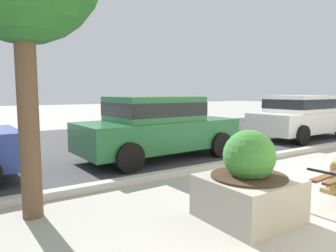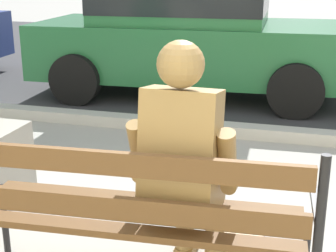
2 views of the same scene
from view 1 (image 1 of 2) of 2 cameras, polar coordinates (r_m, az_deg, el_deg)
street_surface at (r=10.91m, az=-5.78°, el=-2.52°), size 60.00×9.00×0.01m
curb_stone at (r=7.22m, az=11.57°, el=-6.71°), size 60.00×0.20×0.12m
concrete_planter at (r=4.24m, az=14.67°, el=-10.46°), size 1.10×1.10×1.19m
parked_car_green at (r=7.75m, az=-2.01°, el=0.15°), size 4.17×2.07×1.56m
parked_car_white at (r=12.03m, az=23.28°, el=1.83°), size 4.17×2.07×1.56m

